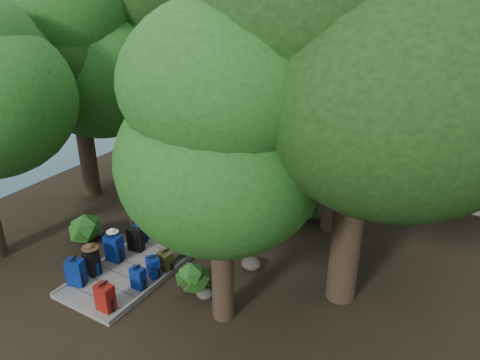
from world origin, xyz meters
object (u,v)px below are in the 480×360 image
Objects in this scene: backpack_left_a at (76,271)px; duffel_right_khaki at (171,253)px; sun_lounger at (390,138)px; backpack_left_d at (141,231)px; backpack_right_b at (138,277)px; kayak at (266,116)px; duffel_right_black at (186,240)px; backpack_right_d at (165,260)px; backpack_left_c at (114,247)px; lone_suitcase_on_sand at (314,140)px; backpack_right_c at (153,266)px; suitcase_on_boardwalk at (136,239)px; backpack_right_a at (105,296)px; backpack_left_b at (92,261)px.

backpack_left_a reaches higher than duffel_right_khaki.
sun_lounger is at bearing 67.27° from duffel_right_khaki.
backpack_right_b is (1.46, -1.73, 0.03)m from backpack_left_d.
sun_lounger reaches higher than kayak.
duffel_right_black is at bearing 81.80° from duffel_right_khaki.
backpack_left_a is 2.26m from backpack_right_d.
kayak is at bearing 104.65° from backpack_right_b.
backpack_left_a is 1.29m from backpack_left_c.
duffel_right_khaki is 10.51m from lone_suitcase_on_sand.
backpack_right_c reaches higher than kayak.
backpack_left_c is 1.52m from backpack_right_d.
backpack_left_a reaches higher than suitcase_on_boardwalk.
suitcase_on_boardwalk reaches higher than duffel_right_khaki.
backpack_right_a is 1.02m from backpack_right_b.
backpack_left_d is 0.52m from suitcase_on_boardwalk.
backpack_left_d is at bearing 164.00° from backpack_right_d.
lone_suitcase_on_sand is at bearing -156.57° from sun_lounger.
backpack_right_b is 1.09× the size of lone_suitcase_on_sand.
kayak is 6.64m from sun_lounger.
duffel_right_khaki is at bearing 56.98° from backpack_left_b.
backpack_left_a reaches higher than backpack_right_d.
backpack_left_b reaches higher than backpack_right_d.
backpack_left_c is at bearing -155.10° from backpack_right_d.
backpack_right_b is at bearing 85.11° from backpack_right_a.
backpack_right_b is (1.40, -0.59, -0.10)m from backpack_left_c.
backpack_left_b is 1.08× the size of duffel_right_black.
backpack_left_a is at bearing 167.95° from backpack_right_a.
suitcase_on_boardwalk is (0.22, -0.47, 0.05)m from backpack_left_d.
duffel_right_khaki is 0.86× the size of duffel_right_black.
backpack_left_a is 15.30m from kayak.
kayak is (-4.00, 12.98, -0.12)m from duffel_right_khaki.
backpack_right_c is 14.39m from kayak.
backpack_right_c is (1.40, -0.03, -0.11)m from backpack_left_c.
duffel_right_black is 12.86m from kayak.
backpack_left_a reaches higher than backpack_right_a.
backpack_left_a is 0.54m from backpack_left_b.
suitcase_on_boardwalk is (0.16, 0.67, -0.08)m from backpack_left_c.
suitcase_on_boardwalk reaches higher than lone_suitcase_on_sand.
backpack_right_a is 15.88m from kayak.
backpack_left_d is at bearing 154.92° from duffel_right_khaki.
backpack_left_d is 0.31× the size of sun_lounger.
backpack_left_b is at bearing -95.01° from duffel_right_black.
backpack_left_b is at bearing -77.47° from kayak.
backpack_left_d reaches higher than duffel_right_black.
backpack_right_d is 1.34m from suitcase_on_boardwalk.
backpack_right_d is (0.07, 0.42, -0.02)m from backpack_right_c.
backpack_right_c is (1.46, 0.72, -0.07)m from backpack_left_b.
lone_suitcase_on_sand is at bearing 79.44° from backpack_left_c.
lone_suitcase_on_sand is 0.32× the size of sun_lounger.
backpack_right_a is (1.36, -2.74, 0.09)m from backpack_left_d.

